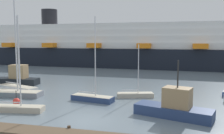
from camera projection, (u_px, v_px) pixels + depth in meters
ground_plane at (86, 120)px, 20.03m from camera, size 600.00×600.00×0.00m
sailboat_1 at (93, 97)px, 26.31m from camera, size 4.87×2.22×8.99m
sailboat_3 at (17, 87)px, 31.88m from camera, size 6.31×3.36×9.57m
sailboat_4 at (135, 94)px, 28.11m from camera, size 4.32×2.30×6.09m
sailboat_5 at (17, 107)px, 22.54m from camera, size 5.05×1.89×8.75m
sailboat_6 at (14, 92)px, 28.61m from camera, size 6.71×2.47×12.00m
fishing_boat_1 at (174, 107)px, 20.85m from camera, size 6.86×3.95×4.89m
fishing_boat_3 at (18, 78)px, 36.09m from camera, size 6.53×2.48×5.18m
channel_buoy_0 at (16, 101)px, 24.74m from camera, size 0.72×0.72×1.50m
cruise_ship at (102, 47)px, 62.16m from camera, size 83.08×16.08×14.62m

